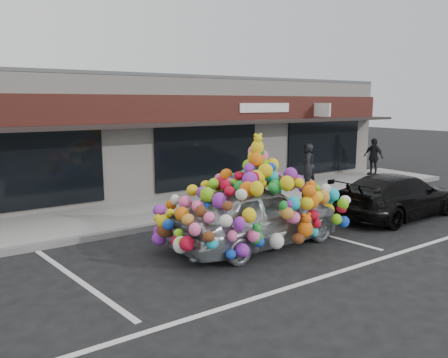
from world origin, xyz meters
TOP-DOWN VIEW (x-y plane):
  - ground at (0.00, 0.00)m, footprint 90.00×90.00m
  - shop_building at (0.00, 8.44)m, footprint 24.00×7.20m
  - sidewalk at (0.00, 4.00)m, footprint 26.00×3.00m
  - kerb at (0.00, 2.50)m, footprint 26.00×0.18m
  - parking_stripe_left at (-3.20, 0.20)m, footprint 0.73×4.37m
  - parking_stripe_mid at (2.80, 0.20)m, footprint 0.73×4.37m
  - parking_stripe_right at (8.20, 0.20)m, footprint 0.73×4.37m
  - lane_line at (2.00, -2.30)m, footprint 14.00×0.12m
  - toy_car at (0.94, -0.05)m, footprint 3.13×4.71m
  - black_sedan at (5.99, -0.33)m, footprint 1.88×4.49m
  - pedestrian_a at (6.52, 3.95)m, footprint 0.71×0.69m
  - pedestrian_b at (6.67, 4.17)m, footprint 0.94×0.81m
  - pedestrian_c at (10.94, 4.35)m, footprint 0.97×0.41m

SIDE VIEW (x-z plane):
  - ground at x=0.00m, z-range 0.00..0.00m
  - parking_stripe_left at x=-3.20m, z-range 0.00..0.01m
  - parking_stripe_mid at x=2.80m, z-range 0.00..0.01m
  - parking_stripe_right at x=8.20m, z-range 0.00..0.01m
  - lane_line at x=2.00m, z-range 0.00..0.01m
  - sidewalk at x=0.00m, z-range 0.00..0.15m
  - kerb at x=0.00m, z-range -0.01..0.15m
  - black_sedan at x=5.99m, z-range 0.00..1.29m
  - toy_car at x=0.94m, z-range -0.43..2.25m
  - pedestrian_a at x=6.52m, z-range 0.15..1.79m
  - pedestrian_c at x=10.94m, z-range 0.15..1.80m
  - pedestrian_b at x=6.67m, z-range 0.15..1.81m
  - shop_building at x=0.00m, z-range 0.01..4.32m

